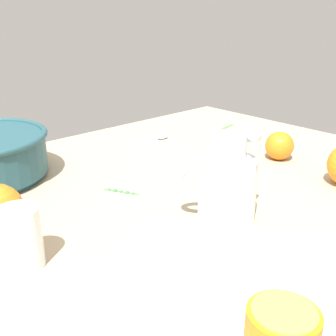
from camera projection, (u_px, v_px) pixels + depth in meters
ground_plane at (171, 202)px, 80.40cm from camera, size 122.71×93.69×3.00cm
juice_pitcher at (226, 189)px, 68.59cm from camera, size 10.65×11.71×15.76cm
juice_glass at (21, 240)px, 56.82cm from camera, size 5.75×5.75×8.66cm
orange_half_1 at (283, 326)px, 42.52cm from camera, size 7.56×7.56×3.85cm
loose_orange_1 at (279, 146)px, 97.45cm from camera, size 6.58×6.58×6.58cm
spoon at (153, 139)px, 112.18cm from camera, size 13.69×3.17×1.00cm
herb_sprig_0 at (121, 191)px, 81.02cm from camera, size 3.72×7.00×0.95cm
herb_sprig_1 at (227, 127)px, 124.22cm from camera, size 8.50×1.91×0.99cm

